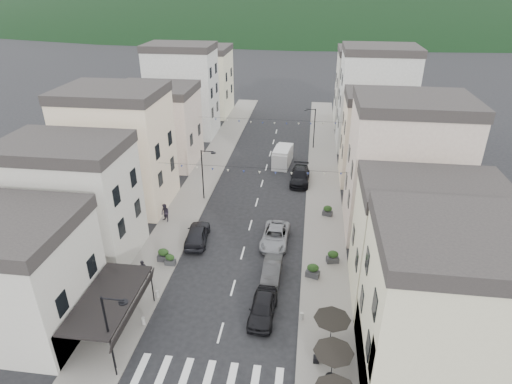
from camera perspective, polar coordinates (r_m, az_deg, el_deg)
sidewalk_left at (r=54.89m, az=-6.87°, el=2.09°), size 4.00×76.00×0.12m
sidewalk_right at (r=53.37m, az=8.95°, el=1.20°), size 4.00×76.00×0.12m
hill_backdrop at (r=317.11m, az=7.07°, el=22.45°), size 640.00×360.00×70.00m
bistro_building at (r=28.41m, az=24.94°, el=-15.06°), size 10.00×8.00×10.00m
boutique_awning at (r=31.64m, az=-18.69°, el=-13.40°), size 3.77×7.50×3.28m
buildings_row_left at (r=59.95m, az=-12.47°, el=9.99°), size 10.20×54.16×14.00m
buildings_row_right at (r=56.07m, az=16.61°, el=8.56°), size 10.20×54.16×14.50m
cafe_terrace at (r=28.02m, az=10.26°, el=-20.64°), size 2.50×8.10×2.53m
streetlamp_left_near at (r=28.73m, az=-18.73°, el=-16.65°), size 1.70×0.56×6.00m
streetlamp_left_far at (r=47.72m, az=-6.86°, el=2.97°), size 1.70×0.56×6.00m
streetlamp_right_far at (r=63.20m, az=7.56°, el=8.94°), size 1.70×0.56×6.00m
bollards at (r=31.68m, az=-4.98°, el=-18.29°), size 11.66×10.26×0.60m
bunting_near at (r=42.27m, az=-0.60°, el=2.84°), size 19.00×0.28×0.62m
bunting_far at (r=57.15m, az=1.68°, el=9.30°), size 19.00×0.28×0.62m
parked_car_a at (r=32.92m, az=0.91°, el=-15.20°), size 2.04×4.68×1.57m
parked_car_b at (r=36.59m, az=2.12°, el=-10.40°), size 1.57×4.27×1.40m
parked_car_c at (r=40.86m, az=2.56°, el=-5.93°), size 2.69×5.47×1.49m
parked_car_d at (r=53.05m, az=5.88°, el=2.14°), size 2.40×5.69×1.64m
parked_car_e at (r=41.34m, az=-7.85°, el=-5.58°), size 2.46×5.14×1.70m
delivery_van at (r=57.84m, az=3.56°, el=4.82°), size 2.59×5.42×2.51m
pedestrian_a at (r=37.23m, az=-14.79°, el=-10.05°), size 0.78×0.65×1.82m
pedestrian_b at (r=44.94m, az=-12.01°, el=-2.74°), size 1.20×1.12×1.97m
planter_la at (r=38.66m, az=-11.38°, el=-8.83°), size 0.95×0.54×1.05m
planter_lb at (r=39.21m, az=-12.22°, el=-8.19°), size 1.12×0.64×1.24m
planter_ra at (r=36.80m, az=7.58°, el=-10.34°), size 1.27×0.94×1.27m
planter_rb at (r=38.74m, az=10.20°, el=-8.49°), size 1.18×0.81×1.20m
planter_rc at (r=45.87m, az=9.52°, el=-2.47°), size 1.15×0.83×1.15m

